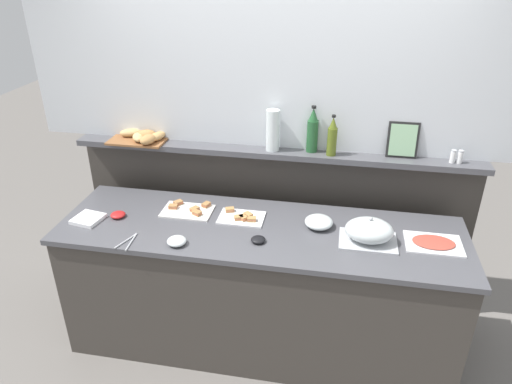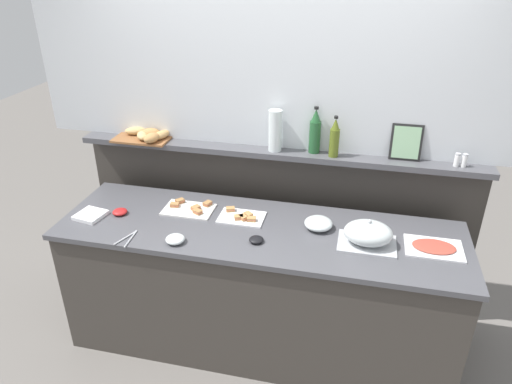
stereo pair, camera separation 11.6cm
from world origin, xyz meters
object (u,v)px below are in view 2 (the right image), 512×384
bread_basket (147,135)px  cold_cuts_platter (434,247)px  sandwich_platter_rear (242,217)px  pepper_shaker (464,160)px  sandwich_platter_front (189,208)px  glass_bowl_large (175,239)px  napkin_stack (91,215)px  olive_oil_bottle (334,139)px  water_carafe (276,131)px  wine_bottle_green (315,132)px  framed_picture (406,142)px  condiment_bowl_cream (256,240)px  serving_cloche (368,234)px  glass_bowl_medium (318,224)px  condiment_bowl_red (120,212)px  salt_shaker (457,160)px  serving_tongs (129,238)px

bread_basket → cold_cuts_platter: bearing=-13.0°
sandwich_platter_rear → pepper_shaker: size_ratio=3.39×
sandwich_platter_front → glass_bowl_large: size_ratio=2.87×
sandwich_platter_front → pepper_shaker: bearing=11.5°
cold_cuts_platter → pepper_shaker: pepper_shaker is taller
bread_basket → napkin_stack: bearing=-106.9°
olive_oil_bottle → water_carafe: bearing=178.1°
wine_bottle_green → olive_oil_bottle: bearing=-17.4°
bread_basket → sandwich_platter_front: bearing=-38.8°
olive_oil_bottle → glass_bowl_large: bearing=-139.2°
olive_oil_bottle → framed_picture: bearing=6.5°
condiment_bowl_cream → serving_cloche: bearing=10.6°
glass_bowl_medium → condiment_bowl_red: (-1.29, -0.12, -0.02)m
water_carafe → cold_cuts_platter: bearing=-24.2°
sandwich_platter_front → cold_cuts_platter: bearing=-4.3°
cold_cuts_platter → napkin_stack: size_ratio=1.94×
sandwich_platter_front → salt_shaker: 1.75m
sandwich_platter_front → condiment_bowl_red: (-0.43, -0.16, 0.01)m
sandwich_platter_rear → bread_basket: (-0.79, 0.37, 0.36)m
cold_cuts_platter → condiment_bowl_red: condiment_bowl_red is taller
sandwich_platter_front → cold_cuts_platter: 1.56m
sandwich_platter_front → bread_basket: bearing=141.2°
glass_bowl_large → framed_picture: bearing=31.0°
pepper_shaker → glass_bowl_large: bearing=-155.9°
condiment_bowl_cream → water_carafe: size_ratio=0.31×
olive_oil_bottle → serving_cloche: bearing=-61.9°
serving_cloche → glass_bowl_medium: 0.33m
salt_shaker → serving_tongs: bearing=-158.0°
sandwich_platter_front → wine_bottle_green: (0.77, 0.38, 0.47)m
napkin_stack → salt_shaker: 2.37m
sandwich_platter_front → glass_bowl_large: glass_bowl_large is taller
serving_tongs → bread_basket: bearing=103.9°
serving_cloche → napkin_stack: serving_cloche is taller
condiment_bowl_cream → cold_cuts_platter: bearing=9.0°
cold_cuts_platter → glass_bowl_large: 1.52m
cold_cuts_platter → bread_basket: 2.06m
glass_bowl_large → glass_bowl_medium: (0.81, 0.35, 0.01)m
condiment_bowl_red → framed_picture: framed_picture is taller
sandwich_platter_front → olive_oil_bottle: bearing=20.5°
bread_basket → olive_oil_bottle: bearing=-0.0°
glass_bowl_large → bread_basket: size_ratio=0.29×
cold_cuts_platter → sandwich_platter_front: bearing=175.7°
sandwich_platter_front → olive_oil_bottle: 1.07m
wine_bottle_green → pepper_shaker: bearing=-1.7°
serving_cloche → condiment_bowl_red: 1.60m
condiment_bowl_cream → salt_shaker: bearing=28.7°
framed_picture → sandwich_platter_front: bearing=-164.0°
sandwich_platter_rear → salt_shaker: size_ratio=3.39×
cold_cuts_platter → bread_basket: bread_basket is taller
condiment_bowl_red → serving_cloche: bearing=-0.0°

